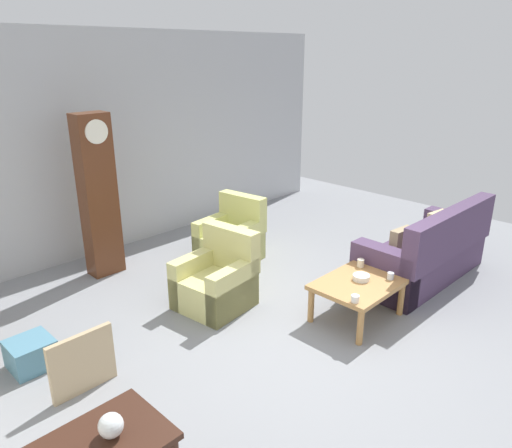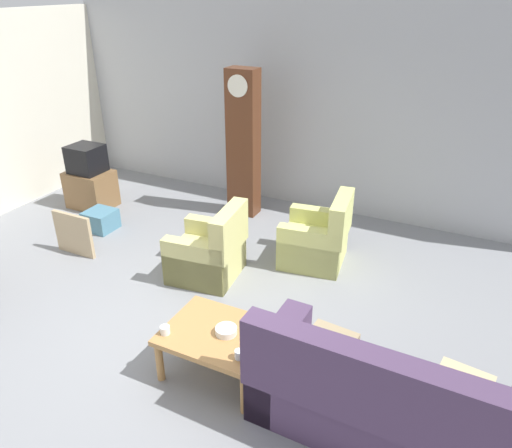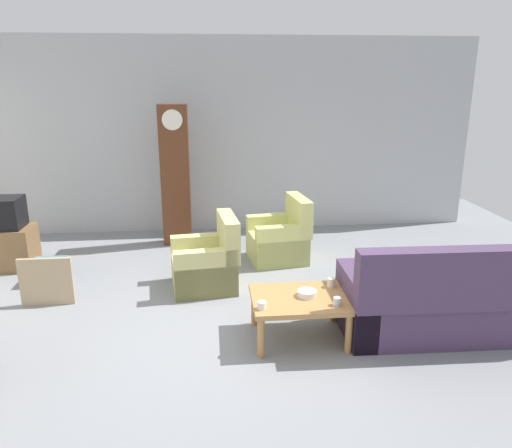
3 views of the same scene
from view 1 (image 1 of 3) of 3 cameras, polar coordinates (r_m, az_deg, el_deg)
ground_plane at (r=5.52m, az=5.61°, el=-11.86°), size 10.40×10.40×0.00m
garage_door_wall at (r=7.59m, az=-15.81°, el=9.32°), size 8.40×0.16×3.20m
couch_floral at (r=6.78m, az=19.49°, el=-3.35°), size 2.12×0.93×1.04m
armchair_olive_near at (r=5.77m, az=-4.67°, el=-6.86°), size 0.87×0.85×0.92m
armchair_olive_far at (r=7.01m, az=-2.95°, el=-1.82°), size 0.88×0.86×0.92m
coffee_table_wood at (r=5.57m, az=11.96°, el=-7.36°), size 0.96×0.76×0.45m
grandfather_clock at (r=6.66m, az=-18.19°, el=3.15°), size 0.44×0.30×2.17m
framed_picture_leaning at (r=4.69m, az=-19.86°, el=-15.23°), size 0.60×0.05×0.57m
storage_box_blue at (r=5.26m, az=-25.11°, el=-13.74°), size 0.40×0.39×0.29m
glass_dome_cloche at (r=3.10m, az=-16.82°, el=-21.88°), size 0.15×0.15×0.15m
cup_white_porcelain at (r=5.11m, az=11.67°, el=-8.66°), size 0.09×0.09×0.08m
cup_blue_rimmed at (r=5.68m, az=15.66°, el=-5.94°), size 0.08×0.08×0.08m
cup_cream_tall at (r=5.91m, az=12.30°, el=-4.54°), size 0.08×0.08×0.09m
bowl_white_stacked at (r=5.59m, az=12.36°, el=-6.19°), size 0.19×0.19×0.06m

